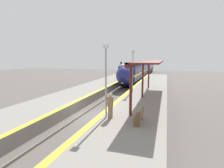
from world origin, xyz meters
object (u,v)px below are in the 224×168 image
object	(u,v)px
person_waiting	(110,105)
platform_bench	(140,116)
train	(142,69)
railway_signal	(121,70)
lamppost_near	(106,76)
lamppost_mid	(133,68)

from	to	relation	value
person_waiting	platform_bench	bearing A→B (deg)	-9.08
train	railway_signal	world-z (taller)	railway_signal
platform_bench	railway_signal	size ratio (longest dim) A/B	0.39
railway_signal	lamppost_near	bearing A→B (deg)	-78.08
railway_signal	person_waiting	bearing A→B (deg)	-77.32
lamppost_near	platform_bench	bearing A→B (deg)	-9.10
train	lamppost_near	bearing A→B (deg)	-86.20
person_waiting	lamppost_near	bearing A→B (deg)	170.76
railway_signal	platform_bench	bearing A→B (deg)	-72.70
train	platform_bench	distance (m)	36.41
railway_signal	lamppost_mid	distance (m)	13.82
railway_signal	lamppost_mid	size ratio (longest dim) A/B	0.87
railway_signal	lamppost_mid	xyz separation A→B (m)	(4.77, -12.92, 1.19)
railway_signal	lamppost_mid	world-z (taller)	lamppost_mid
platform_bench	person_waiting	bearing A→B (deg)	170.92
lamppost_near	lamppost_mid	size ratio (longest dim) A/B	1.00
train	lamppost_near	distance (m)	35.82
platform_bench	person_waiting	distance (m)	2.13
platform_bench	lamppost_mid	xyz separation A→B (m)	(-2.39, 10.05, 2.39)
lamppost_mid	train	bearing A→B (deg)	95.20
lamppost_near	train	bearing A→B (deg)	93.80
train	railway_signal	xyz separation A→B (m)	(-2.40, -13.12, 0.37)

